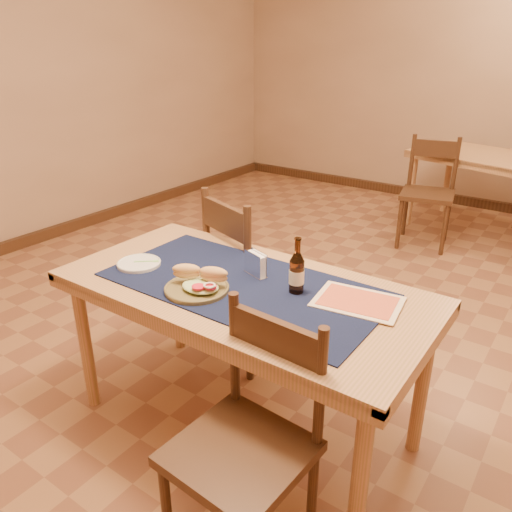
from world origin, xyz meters
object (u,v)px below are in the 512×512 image
Objects in this scene: chair_main_near at (248,441)px; chair_main_far at (251,274)px; back_table at (506,167)px; sandwich_plate at (198,284)px; main_table at (243,302)px; beer_bottle at (297,272)px; napkin_holder at (256,264)px.

chair_main_far is at bearing 125.21° from chair_main_near.
sandwich_plate is at bearing -98.58° from back_table.
main_table is at bearing -97.11° from back_table.
beer_bottle reaches higher than napkin_holder.
beer_bottle is (-0.16, 0.55, 0.37)m from chair_main_near.
chair_main_far reaches higher than back_table.
back_table is 3.89m from chair_main_near.
back_table is 3.33m from napkin_holder.
back_table is at bearing 75.55° from chair_main_far.
beer_bottle is at bearing -8.85° from napkin_holder.
main_table is 1.61× the size of chair_main_far.
main_table is at bearing 128.06° from chair_main_near.
back_table is at bearing 82.89° from main_table.
main_table and back_table have the same top height.
sandwich_plate is at bearing -72.45° from chair_main_far.
beer_bottle is (0.33, 0.22, 0.06)m from sandwich_plate.
napkin_holder is at bearing 67.94° from sandwich_plate.
back_table is 7.47× the size of beer_bottle.
back_table is at bearing 81.42° from sandwich_plate.
chair_main_near is at bearing -90.68° from back_table.
beer_bottle reaches higher than main_table.
chair_main_near reaches higher than napkin_holder.
sandwich_plate is at bearing 146.08° from chair_main_near.
chair_main_near reaches higher than sandwich_plate.
sandwich_plate is (-0.49, 0.33, 0.31)m from chair_main_near.
main_table is 0.18m from napkin_holder.
napkin_holder is (-0.23, 0.04, -0.04)m from beer_bottle.
napkin_holder is at bearing -97.45° from back_table.
back_table is 1.94× the size of chair_main_near.
chair_main_far is 0.77m from beer_bottle.
napkin_holder is (-0.43, -3.30, 0.14)m from back_table.
main_table is 0.64m from chair_main_near.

